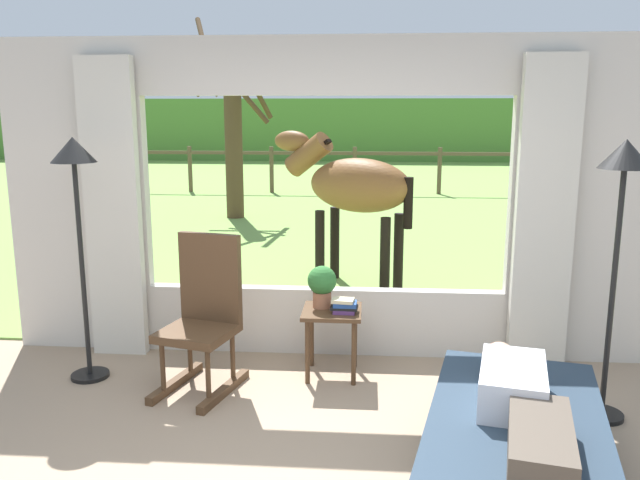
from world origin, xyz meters
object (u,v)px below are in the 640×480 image
object	(u,v)px
book_stack	(344,306)
horse	(353,186)
rocking_chair	(204,314)
reclining_person	(521,402)
side_table	(332,322)
floor_lamp_left	(76,186)
pasture_tree	(233,126)
floor_lamp_right	(622,196)
potted_plant	(322,284)
recliner_sofa	(515,451)

from	to	relation	value
book_stack	horse	distance (m)	2.64
rocking_chair	book_stack	distance (m)	1.02
horse	reclining_person	bearing A→B (deg)	-137.13
reclining_person	horse	distance (m)	4.16
reclining_person	side_table	distance (m)	1.82
reclining_person	floor_lamp_left	world-z (taller)	floor_lamp_left
floor_lamp_left	pasture_tree	xyz separation A→B (m)	(-0.39, 7.21, 0.25)
reclining_person	floor_lamp_right	bearing A→B (deg)	63.04
floor_lamp_left	pasture_tree	size ratio (longest dim) A/B	0.50
potted_plant	horse	size ratio (longest dim) A/B	0.18
book_stack	floor_lamp_right	distance (m)	2.00
side_table	book_stack	size ratio (longest dim) A/B	2.52
floor_lamp_left	recliner_sofa	bearing A→B (deg)	-23.26
rocking_chair	potted_plant	bearing A→B (deg)	36.46
recliner_sofa	book_stack	bearing A→B (deg)	137.57
recliner_sofa	pasture_tree	world-z (taller)	pasture_tree
reclining_person	potted_plant	bearing A→B (deg)	138.88
potted_plant	side_table	bearing A→B (deg)	-36.87
reclining_person	potted_plant	xyz separation A→B (m)	(-1.14, 1.53, 0.18)
floor_lamp_right	pasture_tree	distance (m)	8.58
rocking_chair	side_table	world-z (taller)	rocking_chair
recliner_sofa	floor_lamp_right	distance (m)	1.71
floor_lamp_left	horse	distance (m)	3.32
potted_plant	book_stack	bearing A→B (deg)	-34.84
reclining_person	floor_lamp_right	distance (m)	1.53
book_stack	pasture_tree	world-z (taller)	pasture_tree
recliner_sofa	reclining_person	xyz separation A→B (m)	(-0.00, -0.05, 0.30)
reclining_person	side_table	bearing A→B (deg)	137.97
pasture_tree	horse	bearing A→B (deg)	-62.99
floor_lamp_left	floor_lamp_right	world-z (taller)	floor_lamp_right
rocking_chair	recliner_sofa	bearing A→B (deg)	-15.27
side_table	floor_lamp_right	xyz separation A→B (m)	(1.82, -0.55, 1.04)
recliner_sofa	pasture_tree	distance (m)	9.18
book_stack	floor_lamp_left	bearing A→B (deg)	-176.28
floor_lamp_left	side_table	bearing A→B (deg)	5.80
floor_lamp_left	floor_lamp_right	xyz separation A→B (m)	(3.65, -0.36, 0.01)
rocking_chair	floor_lamp_left	world-z (taller)	floor_lamp_left
book_stack	floor_lamp_left	xyz separation A→B (m)	(-1.92, -0.13, 0.89)
rocking_chair	potted_plant	world-z (taller)	rocking_chair
potted_plant	pasture_tree	distance (m)	7.35
potted_plant	pasture_tree	size ratio (longest dim) A/B	0.09
pasture_tree	recliner_sofa	bearing A→B (deg)	-68.83
side_table	pasture_tree	xyz separation A→B (m)	(-2.22, 7.02, 1.28)
side_table	pasture_tree	distance (m)	7.48
reclining_person	horse	size ratio (longest dim) A/B	0.82
potted_plant	book_stack	distance (m)	0.25
pasture_tree	reclining_person	bearing A→B (deg)	-68.94
reclining_person	horse	bearing A→B (deg)	116.07
rocking_chair	horse	size ratio (longest dim) A/B	0.64
reclining_person	pasture_tree	size ratio (longest dim) A/B	0.40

